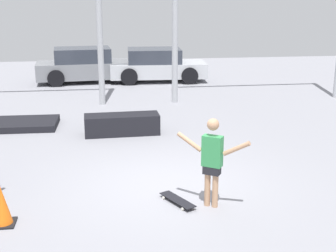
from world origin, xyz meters
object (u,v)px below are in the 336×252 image
object	(u,v)px
manual_pad	(7,124)
traffic_cone	(1,205)
parked_car_silver	(157,65)
skateboarder	(212,158)
parked_car_grey	(86,66)
skateboard	(178,200)
grind_box	(122,124)

from	to	relation	value
manual_pad	traffic_cone	distance (m)	5.97
manual_pad	parked_car_silver	xyz separation A→B (m)	(4.97, 6.61, 0.57)
parked_car_silver	traffic_cone	distance (m)	13.09
manual_pad	traffic_cone	bearing A→B (deg)	-79.85
skateboarder	parked_car_grey	world-z (taller)	skateboarder
manual_pad	parked_car_grey	world-z (taller)	parked_car_grey
manual_pad	parked_car_grey	xyz separation A→B (m)	(1.98, 6.78, 0.60)
manual_pad	parked_car_silver	distance (m)	8.29
parked_car_grey	traffic_cone	distance (m)	12.70
parked_car_silver	traffic_cone	xyz separation A→B (m)	(-3.91, -12.48, -0.32)
skateboarder	skateboard	world-z (taller)	skateboarder
skateboarder	skateboard	distance (m)	1.04
skateboarder	parked_car_silver	distance (m)	12.28
skateboarder	skateboard	size ratio (longest dim) A/B	1.92
traffic_cone	parked_car_silver	bearing A→B (deg)	72.59
grind_box	parked_car_grey	size ratio (longest dim) A/B	0.46
skateboarder	manual_pad	xyz separation A→B (m)	(-4.56, 5.66, -0.82)
skateboarder	grind_box	world-z (taller)	skateboarder
skateboard	traffic_cone	distance (m)	2.98
grind_box	skateboarder	bearing A→B (deg)	-73.30
traffic_cone	skateboard	bearing A→B (deg)	7.79
manual_pad	parked_car_grey	bearing A→B (deg)	73.73
parked_car_grey	skateboard	bearing A→B (deg)	-85.37
grind_box	parked_car_grey	world-z (taller)	parked_car_grey
parked_car_silver	traffic_cone	world-z (taller)	parked_car_silver
parked_car_grey	grind_box	bearing A→B (deg)	-85.99
parked_car_grey	parked_car_silver	size ratio (longest dim) A/B	1.05
manual_pad	traffic_cone	xyz separation A→B (m)	(1.05, -5.87, 0.26)
skateboarder	parked_car_grey	xyz separation A→B (m)	(-2.58, 12.44, -0.22)
parked_car_silver	skateboard	bearing A→B (deg)	-92.30
skateboard	parked_car_silver	world-z (taller)	parked_car_silver
skateboarder	traffic_cone	distance (m)	3.56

